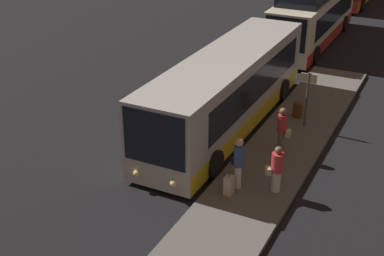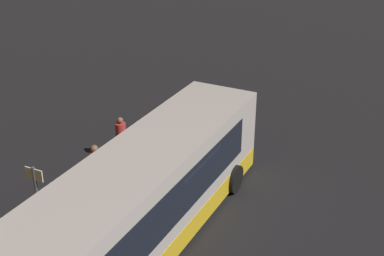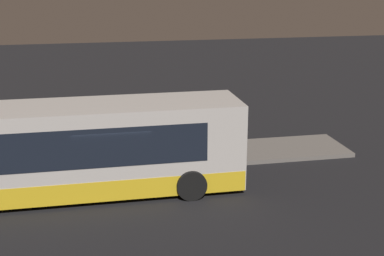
{
  "view_description": "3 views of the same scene",
  "coord_description": "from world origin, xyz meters",
  "px_view_note": "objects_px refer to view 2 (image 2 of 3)",
  "views": [
    {
      "loc": [
        17.41,
        7.99,
        9.89
      ],
      "look_at": [
        2.96,
        0.71,
        1.94
      ],
      "focal_mm": 50.0,
      "sensor_mm": 36.0,
      "label": 1
    },
    {
      "loc": [
        -12.62,
        -7.18,
        10.4
      ],
      "look_at": [
        2.96,
        0.71,
        1.94
      ],
      "focal_mm": 50.0,
      "sensor_mm": 36.0,
      "label": 2
    },
    {
      "loc": [
        -0.72,
        -17.38,
        7.44
      ],
      "look_at": [
        2.96,
        0.71,
        1.94
      ],
      "focal_mm": 50.0,
      "sensor_mm": 36.0,
      "label": 3
    }
  ],
  "objects_px": {
    "trash_bin": "(38,241)",
    "sign_post": "(37,193)",
    "bus_lead": "(141,203)",
    "passenger_with_bags": "(95,166)",
    "suitcase": "(162,146)",
    "passenger_waiting": "(153,135)",
    "passenger_boarding": "(121,136)"
  },
  "relations": [
    {
      "from": "passenger_with_bags",
      "to": "trash_bin",
      "type": "height_order",
      "value": "passenger_with_bags"
    },
    {
      "from": "bus_lead",
      "to": "sign_post",
      "type": "relative_size",
      "value": 5.14
    },
    {
      "from": "passenger_waiting",
      "to": "passenger_with_bags",
      "type": "height_order",
      "value": "passenger_waiting"
    },
    {
      "from": "passenger_boarding",
      "to": "sign_post",
      "type": "xyz_separation_m",
      "value": [
        -5.31,
        -0.53,
        0.56
      ]
    },
    {
      "from": "passenger_with_bags",
      "to": "passenger_boarding",
      "type": "bearing_deg",
      "value": 17.69
    },
    {
      "from": "trash_bin",
      "to": "sign_post",
      "type": "bearing_deg",
      "value": 34.59
    },
    {
      "from": "trash_bin",
      "to": "suitcase",
      "type": "bearing_deg",
      "value": -2.2
    },
    {
      "from": "suitcase",
      "to": "passenger_waiting",
      "type": "bearing_deg",
      "value": 168.33
    },
    {
      "from": "bus_lead",
      "to": "trash_bin",
      "type": "height_order",
      "value": "bus_lead"
    },
    {
      "from": "trash_bin",
      "to": "passenger_with_bags",
      "type": "bearing_deg",
      "value": 6.04
    },
    {
      "from": "passenger_waiting",
      "to": "trash_bin",
      "type": "distance_m",
      "value": 6.46
    },
    {
      "from": "passenger_boarding",
      "to": "suitcase",
      "type": "height_order",
      "value": "passenger_boarding"
    },
    {
      "from": "bus_lead",
      "to": "passenger_boarding",
      "type": "bearing_deg",
      "value": 40.05
    },
    {
      "from": "passenger_with_bags",
      "to": "sign_post",
      "type": "height_order",
      "value": "sign_post"
    },
    {
      "from": "passenger_waiting",
      "to": "sign_post",
      "type": "height_order",
      "value": "sign_post"
    },
    {
      "from": "bus_lead",
      "to": "passenger_with_bags",
      "type": "distance_m",
      "value": 3.37
    },
    {
      "from": "passenger_boarding",
      "to": "passenger_waiting",
      "type": "bearing_deg",
      "value": 68.98
    },
    {
      "from": "passenger_with_bags",
      "to": "suitcase",
      "type": "distance_m",
      "value": 3.58
    },
    {
      "from": "suitcase",
      "to": "sign_post",
      "type": "xyz_separation_m",
      "value": [
        -6.16,
        0.78,
        1.12
      ]
    },
    {
      "from": "suitcase",
      "to": "trash_bin",
      "type": "height_order",
      "value": "suitcase"
    },
    {
      "from": "passenger_boarding",
      "to": "sign_post",
      "type": "distance_m",
      "value": 5.37
    },
    {
      "from": "bus_lead",
      "to": "passenger_with_bags",
      "type": "bearing_deg",
      "value": 60.26
    },
    {
      "from": "passenger_waiting",
      "to": "passenger_with_bags",
      "type": "distance_m",
      "value": 3.01
    },
    {
      "from": "passenger_boarding",
      "to": "passenger_waiting",
      "type": "distance_m",
      "value": 1.27
    },
    {
      "from": "passenger_waiting",
      "to": "sign_post",
      "type": "relative_size",
      "value": 0.79
    },
    {
      "from": "passenger_boarding",
      "to": "trash_bin",
      "type": "height_order",
      "value": "passenger_boarding"
    },
    {
      "from": "sign_post",
      "to": "suitcase",
      "type": "bearing_deg",
      "value": -7.21
    },
    {
      "from": "bus_lead",
      "to": "passenger_with_bags",
      "type": "xyz_separation_m",
      "value": [
        1.66,
        2.9,
        -0.37
      ]
    },
    {
      "from": "passenger_boarding",
      "to": "passenger_waiting",
      "type": "xyz_separation_m",
      "value": [
        0.36,
        -1.21,
        0.14
      ]
    },
    {
      "from": "passenger_with_bags",
      "to": "sign_post",
      "type": "bearing_deg",
      "value": 179.94
    },
    {
      "from": "bus_lead",
      "to": "passenger_waiting",
      "type": "bearing_deg",
      "value": 27.19
    },
    {
      "from": "sign_post",
      "to": "trash_bin",
      "type": "height_order",
      "value": "sign_post"
    }
  ]
}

